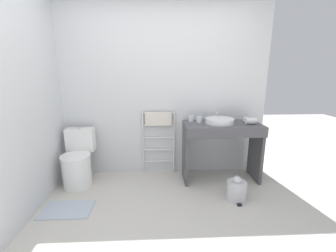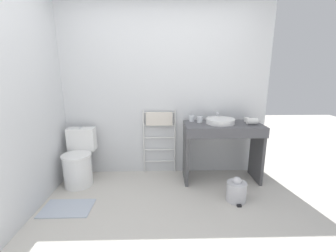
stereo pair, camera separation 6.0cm
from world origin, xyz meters
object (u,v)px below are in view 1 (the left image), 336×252
Objects in this scene: toilet at (78,163)px; trash_bin at (236,190)px; towel_radiator at (159,128)px; sink_basin at (220,121)px; cup_near_wall at (191,118)px; hair_dryer at (251,121)px; cup_near_edge at (199,119)px.

toilet is 2.44× the size of trash_bin.
towel_radiator is at bearing 139.41° from trash_bin.
sink_basin is at bearing -14.66° from towel_radiator.
hair_dryer is (0.80, -0.19, 0.00)m from cup_near_wall.
towel_radiator is 1.31m from hair_dryer.
hair_dryer reaches higher than cup_near_edge.
towel_radiator is at bearing 169.25° from cup_near_wall.
trash_bin is at bearing -56.74° from cup_near_wall.
sink_basin is 1.27× the size of trash_bin.
towel_radiator reaches higher than sink_basin.
cup_near_edge is (-0.28, 0.06, 0.01)m from sink_basin.
hair_dryer is at bearing -12.57° from towel_radiator.
cup_near_edge reaches higher than trash_bin.
towel_radiator is (1.12, 0.31, 0.40)m from toilet.
toilet is at bearing -177.56° from sink_basin.
toilet is at bearing -179.46° from hair_dryer.
sink_basin is 2.13× the size of hair_dryer.
towel_radiator reaches higher than cup_near_wall.
toilet is 1.23m from towel_radiator.
hair_dryer is at bearing 0.54° from toilet.
hair_dryer is 0.97m from trash_bin.
sink_basin is 0.43m from hair_dryer.
sink_basin is (0.85, -0.22, 0.16)m from towel_radiator.
hair_dryer reaches higher than cup_near_wall.
toilet is 2.05m from sink_basin.
sink_basin is (1.97, 0.08, 0.55)m from toilet.
cup_near_wall reaches higher than sink_basin.
trash_bin is (0.94, -0.81, -0.58)m from towel_radiator.
towel_radiator is at bearing 15.32° from toilet.
cup_near_wall is 1.01× the size of cup_near_edge.
cup_near_edge is at bearing 119.38° from trash_bin.
toilet is 9.10× the size of cup_near_wall.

